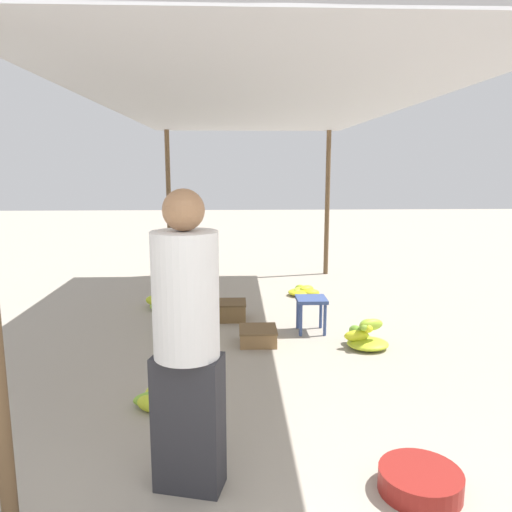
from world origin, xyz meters
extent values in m
cylinder|color=brown|center=(-1.37, 6.64, 1.24)|extent=(0.08, 0.08, 2.48)
cylinder|color=brown|center=(1.37, 6.64, 1.24)|extent=(0.08, 0.08, 2.48)
cube|color=#B2B2B7|center=(0.00, 3.47, 2.50)|extent=(3.13, 6.74, 0.04)
cube|color=#2D2D33|center=(-0.51, 0.73, 0.41)|extent=(0.43, 0.30, 0.82)
cylinder|color=white|center=(-0.51, 0.73, 1.17)|extent=(0.45, 0.45, 0.71)
sphere|color=#9E704C|center=(-0.51, 0.73, 1.65)|extent=(0.23, 0.23, 0.23)
cube|color=#384C84|center=(0.63, 3.50, 0.39)|extent=(0.34, 0.34, 0.04)
cylinder|color=#384C84|center=(0.49, 3.36, 0.18)|extent=(0.04, 0.04, 0.37)
cylinder|color=#384C84|center=(0.76, 3.36, 0.18)|extent=(0.04, 0.04, 0.37)
cylinder|color=#384C84|center=(0.49, 3.64, 0.18)|extent=(0.04, 0.04, 0.37)
cylinder|color=#384C84|center=(0.76, 3.64, 0.18)|extent=(0.04, 0.04, 0.37)
cylinder|color=maroon|center=(0.83, 0.62, 0.07)|extent=(0.48, 0.48, 0.14)
ellipsoid|color=#93BF32|center=(-1.13, 4.56, 0.20)|extent=(0.32, 0.18, 0.14)
ellipsoid|color=#C7D428|center=(-1.15, 4.49, 0.16)|extent=(0.15, 0.23, 0.14)
ellipsoid|color=yellow|center=(-1.21, 4.51, 0.18)|extent=(0.31, 0.14, 0.14)
ellipsoid|color=#7FB735|center=(-1.00, 4.48, 0.12)|extent=(0.28, 0.19, 0.11)
ellipsoid|color=#C9D528|center=(-1.12, 4.65, 0.13)|extent=(0.25, 0.17, 0.09)
ellipsoid|color=#BFD12A|center=(-1.32, 4.62, 0.08)|extent=(0.34, 0.25, 0.15)
ellipsoid|color=#8CBC33|center=(-0.97, 4.66, 0.08)|extent=(0.24, 0.33, 0.13)
ellipsoid|color=#8CBC33|center=(-1.08, 4.51, 0.05)|extent=(0.59, 0.52, 0.10)
ellipsoid|color=#C5D329|center=(-0.92, 3.31, 0.07)|extent=(0.17, 0.34, 0.13)
ellipsoid|color=#8EBD33|center=(-0.80, 3.43, 0.22)|extent=(0.31, 0.34, 0.13)
ellipsoid|color=#98C131|center=(-0.74, 3.49, 0.16)|extent=(0.15, 0.26, 0.13)
ellipsoid|color=#AFCA2D|center=(-0.71, 3.36, 0.14)|extent=(0.20, 0.16, 0.13)
ellipsoid|color=#AAC82E|center=(-0.82, 3.32, 0.16)|extent=(0.24, 0.19, 0.12)
ellipsoid|color=#A9C82E|center=(-0.71, 3.32, 0.07)|extent=(0.22, 0.28, 0.15)
ellipsoid|color=#9DC330|center=(-0.92, 3.36, 0.09)|extent=(0.23, 0.29, 0.12)
ellipsoid|color=#77B437|center=(-0.82, 3.44, 0.05)|extent=(0.39, 0.34, 0.10)
ellipsoid|color=#C1D22A|center=(-0.91, 1.68, 0.06)|extent=(0.29, 0.27, 0.12)
ellipsoid|color=#CDD627|center=(-0.91, 1.87, 0.05)|extent=(0.15, 0.34, 0.11)
ellipsoid|color=#82B835|center=(-0.91, 1.76, 0.06)|extent=(0.32, 0.21, 0.11)
ellipsoid|color=#76B337|center=(-0.61, 1.68, 0.08)|extent=(0.20, 0.24, 0.10)
ellipsoid|color=#8EBD33|center=(-0.74, 1.79, 0.05)|extent=(0.50, 0.43, 0.10)
ellipsoid|color=#BFD12A|center=(-0.94, 6.00, 0.07)|extent=(0.24, 0.25, 0.11)
ellipsoid|color=#C2D229|center=(-1.15, 5.91, 0.14)|extent=(0.25, 0.22, 0.14)
ellipsoid|color=#B9CE2B|center=(-1.06, 6.12, 0.07)|extent=(0.22, 0.29, 0.10)
ellipsoid|color=#92BF32|center=(-0.96, 5.93, 0.09)|extent=(0.29, 0.21, 0.12)
ellipsoid|color=yellow|center=(-1.05, 5.97, 0.11)|extent=(0.14, 0.24, 0.13)
ellipsoid|color=#7AB536|center=(-1.13, 6.06, 0.05)|extent=(0.54, 0.47, 0.10)
ellipsoid|color=yellow|center=(0.81, 5.16, 0.09)|extent=(0.29, 0.26, 0.12)
ellipsoid|color=#B0CB2D|center=(0.70, 5.18, 0.07)|extent=(0.25, 0.32, 0.09)
ellipsoid|color=#B3CC2C|center=(0.74, 5.25, 0.07)|extent=(0.23, 0.24, 0.14)
ellipsoid|color=yellow|center=(0.87, 5.05, 0.06)|extent=(0.26, 0.19, 0.12)
ellipsoid|color=yellow|center=(0.73, 5.14, 0.05)|extent=(0.39, 0.34, 0.10)
ellipsoid|color=#89BB34|center=(1.12, 2.95, 0.25)|extent=(0.23, 0.29, 0.10)
ellipsoid|color=#75B337|center=(1.13, 3.13, 0.06)|extent=(0.24, 0.29, 0.10)
ellipsoid|color=yellow|center=(1.02, 2.96, 0.14)|extent=(0.28, 0.13, 0.12)
ellipsoid|color=#78B437|center=(1.05, 3.05, 0.14)|extent=(0.20, 0.27, 0.14)
ellipsoid|color=#9BC230|center=(1.16, 2.92, 0.27)|extent=(0.28, 0.18, 0.12)
ellipsoid|color=yellow|center=(1.14, 2.96, 0.24)|extent=(0.18, 0.29, 0.13)
ellipsoid|color=#B7CD2B|center=(1.14, 2.95, 0.05)|extent=(0.43, 0.38, 0.10)
cube|color=olive|center=(0.00, 3.15, 0.07)|extent=(0.39, 0.39, 0.15)
cube|color=brown|center=(0.00, 3.15, 0.16)|extent=(0.40, 0.40, 0.02)
cube|color=brown|center=(-0.30, 4.02, 0.10)|extent=(0.37, 0.37, 0.21)
cube|color=brown|center=(-0.30, 4.02, 0.22)|extent=(0.38, 0.38, 0.02)
camera|label=1|loc=(-0.24, -1.97, 1.87)|focal=35.00mm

